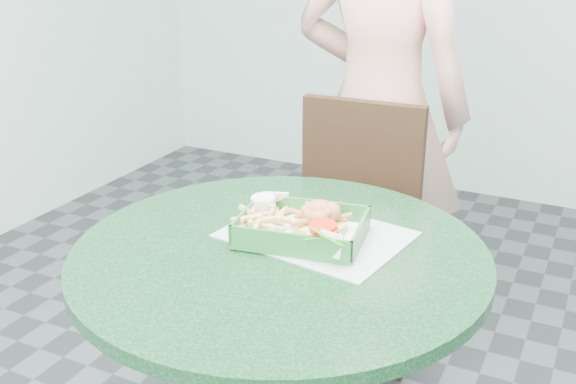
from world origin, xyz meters
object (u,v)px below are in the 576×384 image
at_px(diner_person, 381,76).
at_px(food_basket, 302,240).
at_px(cafe_table, 280,325).
at_px(sauce_ramekin, 270,208).
at_px(dining_chair, 348,235).
at_px(crab_sandwich, 320,225).

xyz_separation_m(diner_person, food_basket, (0.13, -0.88, -0.19)).
bearing_deg(food_basket, diner_person, 98.39).
distance_m(cafe_table, sauce_ramekin, 0.27).
height_order(diner_person, sauce_ramekin, diner_person).
relative_size(dining_chair, food_basket, 3.48).
bearing_deg(diner_person, sauce_ramekin, 96.19).
bearing_deg(cafe_table, diner_person, 96.47).
bearing_deg(food_basket, crab_sandwich, 41.64).
bearing_deg(crab_sandwich, dining_chair, 103.83).
relative_size(food_basket, crab_sandwich, 2.17).
xyz_separation_m(food_basket, sauce_ramekin, (-0.11, 0.06, 0.03)).
relative_size(crab_sandwich, sauce_ramekin, 2.15).
distance_m(diner_person, food_basket, 0.91).
height_order(cafe_table, crab_sandwich, crab_sandwich).
bearing_deg(crab_sandwich, cafe_table, -120.66).
distance_m(cafe_table, food_basket, 0.20).
bearing_deg(cafe_table, food_basket, 70.36).
distance_m(food_basket, sauce_ramekin, 0.13).
xyz_separation_m(cafe_table, diner_person, (-0.11, 0.94, 0.37)).
distance_m(crab_sandwich, sauce_ramekin, 0.15).
xyz_separation_m(cafe_table, food_basket, (0.02, 0.06, 0.19)).
bearing_deg(dining_chair, crab_sandwich, -78.60).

